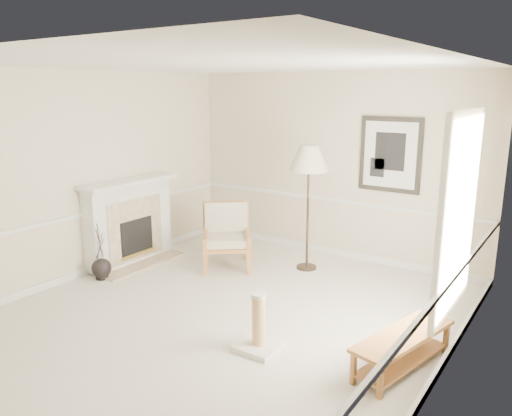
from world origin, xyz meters
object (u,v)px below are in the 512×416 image
at_px(bench, 403,345).
at_px(armchair, 226,233).
at_px(scratching_post, 259,331).
at_px(floor_vase, 102,269).
at_px(floor_lamp, 309,162).

bearing_deg(bench, armchair, 156.95).
xyz_separation_m(armchair, scratching_post, (1.84, -1.84, -0.32)).
height_order(floor_vase, floor_lamp, floor_lamp).
bearing_deg(armchair, scratching_post, -83.65).
height_order(floor_vase, bench, floor_vase).
distance_m(floor_lamp, scratching_post, 2.88).
bearing_deg(floor_vase, bench, 1.54).
xyz_separation_m(floor_lamp, bench, (2.10, -1.91, -1.38)).
relative_size(armchair, floor_lamp, 0.56).
bearing_deg(scratching_post, armchair, 135.03).
distance_m(armchair, scratching_post, 2.62).
relative_size(floor_vase, scratching_post, 1.33).
xyz_separation_m(armchair, bench, (3.19, -1.36, -0.27)).
relative_size(floor_vase, floor_lamp, 0.44).
height_order(armchair, bench, armchair).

